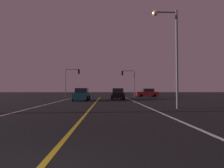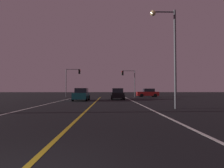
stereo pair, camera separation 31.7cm
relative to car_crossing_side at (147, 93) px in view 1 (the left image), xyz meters
The scene contains 9 objects.
lane_edge_right 21.04m from the car_crossing_side, 103.08° to the right, with size 0.16×38.41×0.01m, color silver.
lane_edge_left 25.02m from the car_crossing_side, 125.03° to the right, with size 0.16×38.41×0.01m, color silver.
lane_center_divider 22.61m from the car_crossing_side, 115.02° to the right, with size 0.16×38.41×0.01m, color gold.
car_crossing_side is the anchor object (origin of this frame).
car_oncoming 16.47m from the car_crossing_side, 135.15° to the right, with size 2.02×4.30×1.70m.
car_ahead_far 10.81m from the car_crossing_side, 127.54° to the right, with size 2.02×4.30×1.70m.
traffic_light_near_right 5.13m from the car_crossing_side, 169.15° to the right, with size 2.69×0.36×5.28m.
traffic_light_near_left 15.38m from the car_crossing_side, behind, with size 2.91×0.36×5.55m.
street_lamp_right_near 22.90m from the car_crossing_side, 98.09° to the right, with size 2.04×0.44×7.82m.
Camera 1 is at (1.28, -2.60, 1.51)m, focal length 28.82 mm.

